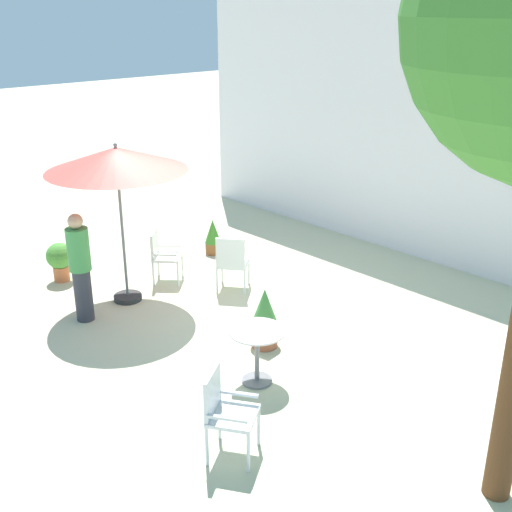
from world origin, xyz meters
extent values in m
plane|color=beige|center=(0.00, 0.00, 0.00)|extent=(60.00, 60.00, 0.00)
cube|color=white|center=(0.00, 4.06, 2.34)|extent=(9.57, 0.30, 4.69)
cylinder|color=#2D2D2D|center=(-1.37, -0.99, 0.04)|extent=(0.44, 0.44, 0.08)
cylinder|color=slate|center=(-1.37, -0.99, 1.22)|extent=(0.04, 0.04, 2.44)
cone|color=#DC5247|center=(-1.37, -0.99, 2.26)|extent=(2.10, 2.10, 0.35)
sphere|color=slate|center=(-1.37, -0.99, 2.47)|extent=(0.06, 0.06, 0.06)
cylinder|color=white|center=(1.74, -1.13, 0.71)|extent=(0.69, 0.69, 0.02)
cylinder|color=slate|center=(1.74, -1.13, 0.35)|extent=(0.06, 0.06, 0.69)
cylinder|color=slate|center=(1.74, -1.13, 0.01)|extent=(0.38, 0.38, 0.03)
cube|color=white|center=(-1.52, -0.08, 0.43)|extent=(0.64, 0.64, 0.04)
cube|color=white|center=(-1.67, -0.22, 0.66)|extent=(0.33, 0.35, 0.42)
cube|color=white|center=(-1.38, -0.23, 0.55)|extent=(0.32, 0.31, 0.03)
cube|color=white|center=(-1.67, 0.07, 0.55)|extent=(0.32, 0.31, 0.03)
cylinder|color=white|center=(-1.23, -0.09, 0.21)|extent=(0.04, 0.04, 0.41)
cylinder|color=white|center=(-1.52, 0.22, 0.21)|extent=(0.04, 0.04, 0.41)
cylinder|color=white|center=(-1.53, -0.38, 0.21)|extent=(0.04, 0.04, 0.41)
cylinder|color=white|center=(-1.82, -0.07, 0.21)|extent=(0.04, 0.04, 0.41)
cube|color=white|center=(-0.54, 0.51, 0.44)|extent=(0.68, 0.67, 0.04)
cube|color=white|center=(-0.41, 0.34, 0.70)|extent=(0.39, 0.32, 0.49)
cube|color=white|center=(-0.36, 0.65, 0.56)|extent=(0.29, 0.36, 0.03)
cube|color=white|center=(-0.72, 0.38, 0.56)|extent=(0.29, 0.36, 0.03)
cylinder|color=white|center=(-0.49, 0.82, 0.21)|extent=(0.04, 0.04, 0.42)
cylinder|color=white|center=(-0.85, 0.55, 0.21)|extent=(0.04, 0.04, 0.42)
cylinder|color=white|center=(-0.23, 0.48, 0.21)|extent=(0.04, 0.04, 0.42)
cylinder|color=white|center=(-0.58, 0.20, 0.21)|extent=(0.04, 0.04, 0.42)
cube|color=silver|center=(2.56, -2.25, 0.48)|extent=(0.65, 0.65, 0.04)
cube|color=silver|center=(2.38, -2.36, 0.73)|extent=(0.28, 0.40, 0.46)
cube|color=silver|center=(2.67, -2.43, 0.60)|extent=(0.37, 0.26, 0.03)
cube|color=silver|center=(2.44, -2.07, 0.60)|extent=(0.37, 0.26, 0.03)
cylinder|color=silver|center=(2.85, -2.32, 0.23)|extent=(0.04, 0.04, 0.46)
cylinder|color=silver|center=(2.62, -1.95, 0.23)|extent=(0.04, 0.04, 0.46)
cylinder|color=silver|center=(2.49, -2.55, 0.23)|extent=(0.04, 0.04, 0.46)
cylinder|color=silver|center=(2.26, -2.18, 0.23)|extent=(0.04, 0.04, 0.46)
cylinder|color=#A7583C|center=(1.17, -0.45, 0.13)|extent=(0.36, 0.36, 0.27)
cylinder|color=#382819|center=(1.17, -0.45, 0.26)|extent=(0.32, 0.32, 0.02)
cone|color=#499043|center=(1.17, -0.45, 0.56)|extent=(0.42, 0.42, 0.59)
cylinder|color=#CF6C40|center=(-2.78, -1.37, 0.13)|extent=(0.26, 0.26, 0.26)
cylinder|color=#382819|center=(-2.78, -1.37, 0.25)|extent=(0.23, 0.23, 0.02)
sphere|color=#4C9539|center=(-2.78, -1.37, 0.45)|extent=(0.44, 0.44, 0.44)
cylinder|color=brown|center=(-1.97, 1.29, 0.11)|extent=(0.29, 0.29, 0.22)
cylinder|color=#382819|center=(-1.97, 1.29, 0.21)|extent=(0.26, 0.26, 0.02)
cone|color=#3C8628|center=(-1.97, 1.29, 0.44)|extent=(0.30, 0.30, 0.45)
cylinder|color=#33333D|center=(-1.22, -1.81, 0.40)|extent=(0.26, 0.26, 0.80)
cylinder|color=#429149|center=(-1.22, -1.81, 1.11)|extent=(0.40, 0.40, 0.63)
sphere|color=tan|center=(-1.22, -1.81, 1.53)|extent=(0.22, 0.22, 0.22)
camera|label=1|loc=(6.55, -5.75, 4.32)|focal=44.12mm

